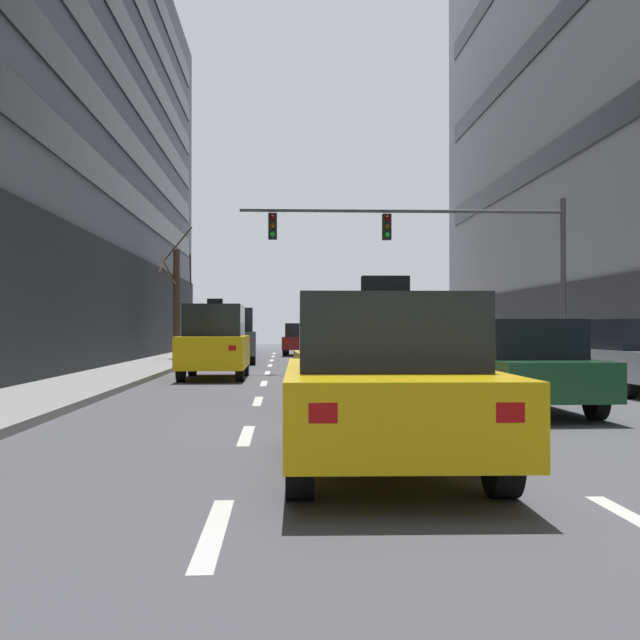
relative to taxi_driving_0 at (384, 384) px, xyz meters
name	(u,v)px	position (x,y,z in m)	size (l,w,h in m)	color
ground_plane	(435,411)	(1.59, 5.61, -0.86)	(120.00, 120.00, 0.00)	#515156
lane_stripe_l1_s2	(214,531)	(-1.49, -2.39, -0.85)	(0.16, 2.00, 0.01)	silver
lane_stripe_l1_s3	(246,435)	(-1.49, 2.61, -0.85)	(0.16, 2.00, 0.01)	silver
lane_stripe_l1_s4	(258,401)	(-1.49, 7.61, -0.85)	(0.16, 2.00, 0.01)	silver
lane_stripe_l1_s5	(264,383)	(-1.49, 12.61, -0.85)	(0.16, 2.00, 0.01)	silver
lane_stripe_l1_s6	(268,373)	(-1.49, 17.61, -0.85)	(0.16, 2.00, 0.01)	silver
lane_stripe_l1_s7	(270,365)	(-1.49, 22.61, -0.85)	(0.16, 2.00, 0.01)	silver
lane_stripe_l1_s8	(272,360)	(-1.49, 27.61, -0.85)	(0.16, 2.00, 0.01)	silver
lane_stripe_l1_s9	(273,356)	(-1.49, 32.61, -0.85)	(0.16, 2.00, 0.01)	silver
lane_stripe_l1_s10	(274,353)	(-1.49, 37.61, -0.85)	(0.16, 2.00, 0.01)	silver
lane_stripe_l2_s3	(477,434)	(1.59, 2.61, -0.85)	(0.16, 2.00, 0.01)	silver
lane_stripe_l2_s4	(415,400)	(1.59, 7.61, -0.85)	(0.16, 2.00, 0.01)	silver
lane_stripe_l2_s5	(383,383)	(1.59, 12.61, -0.85)	(0.16, 2.00, 0.01)	silver
lane_stripe_l2_s6	(364,372)	(1.59, 17.61, -0.85)	(0.16, 2.00, 0.01)	silver
lane_stripe_l2_s7	(350,365)	(1.59, 22.61, -0.85)	(0.16, 2.00, 0.01)	silver
lane_stripe_l2_s8	(341,360)	(1.59, 27.61, -0.85)	(0.16, 2.00, 0.01)	silver
lane_stripe_l2_s9	(334,356)	(1.59, 32.61, -0.85)	(0.16, 2.00, 0.01)	silver
lane_stripe_l2_s10	(328,353)	(1.59, 37.61, -0.85)	(0.16, 2.00, 0.01)	silver
lane_stripe_l3_s4	(570,400)	(4.67, 7.61, -0.85)	(0.16, 2.00, 0.01)	silver
lane_stripe_l3_s5	(501,383)	(4.67, 12.61, -0.85)	(0.16, 2.00, 0.01)	silver
lane_stripe_l3_s6	(459,372)	(4.67, 17.61, -0.85)	(0.16, 2.00, 0.01)	silver
lane_stripe_l3_s7	(430,365)	(4.67, 22.61, -0.85)	(0.16, 2.00, 0.01)	silver
lane_stripe_l3_s8	(410,360)	(4.67, 27.61, -0.85)	(0.16, 2.00, 0.01)	silver
lane_stripe_l3_s9	(394,356)	(4.67, 32.61, -0.85)	(0.16, 2.00, 0.01)	silver
lane_stripe_l3_s10	(382,353)	(4.67, 37.61, -0.85)	(0.16, 2.00, 0.01)	silver
taxi_driving_0	(384,384)	(0.00, 0.00, 0.00)	(2.03, 4.67, 1.92)	black
taxi_driving_1	(348,362)	(0.19, 6.63, -0.05)	(1.95, 4.39, 1.80)	black
taxi_driving_2	(361,339)	(3.09, 33.80, -0.01)	(2.10, 4.63, 1.90)	black
car_driving_3	(301,340)	(-0.01, 34.09, -0.03)	(2.08, 4.58, 1.69)	black
taxi_driving_4	(215,342)	(-2.92, 14.73, 0.18)	(1.81, 4.30, 2.25)	black
car_driving_5	(522,367)	(3.02, 5.35, -0.09)	(1.87, 4.22, 1.56)	black
car_driving_6	(232,336)	(-3.07, 24.89, 0.26)	(2.07, 4.68, 2.24)	black
car_parked_2	(636,357)	(6.69, 9.16, -0.06)	(1.91, 4.35, 1.61)	black
traffic_signal_0	(442,243)	(4.16, 17.73, 3.33)	(10.61, 0.35, 5.52)	#4C4C51
street_tree_0	(176,300)	(-5.57, 26.67, 1.77)	(1.37, 1.38, 5.75)	#4C3823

